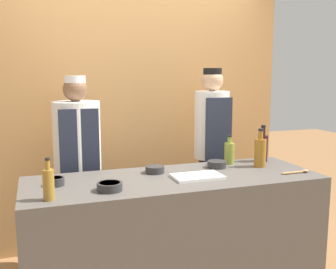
# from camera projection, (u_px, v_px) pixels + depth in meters

# --- Properties ---
(cabinet_wall) EXTENTS (2.95, 0.18, 2.40)m
(cabinet_wall) POSITION_uv_depth(u_px,v_px,m) (134.00, 119.00, 3.80)
(cabinet_wall) COLOR #B7844C
(cabinet_wall) RESTS_ON ground_plane
(counter) EXTENTS (2.06, 0.73, 0.92)m
(counter) POSITION_uv_depth(u_px,v_px,m) (175.00, 239.00, 2.81)
(counter) COLOR #514C47
(counter) RESTS_ON ground_plane
(sauce_bowl_red) EXTENTS (0.16, 0.16, 0.05)m
(sauce_bowl_red) POSITION_uv_depth(u_px,v_px,m) (110.00, 186.00, 2.42)
(sauce_bowl_red) COLOR #2D2D2D
(sauce_bowl_red) RESTS_ON counter
(sauce_bowl_white) EXTENTS (0.14, 0.14, 0.05)m
(sauce_bowl_white) POSITION_uv_depth(u_px,v_px,m) (217.00, 164.00, 3.01)
(sauce_bowl_white) COLOR #2D2D2D
(sauce_bowl_white) RESTS_ON counter
(sauce_bowl_orange) EXTENTS (0.14, 0.14, 0.05)m
(sauce_bowl_orange) POSITION_uv_depth(u_px,v_px,m) (155.00, 169.00, 2.85)
(sauce_bowl_orange) COLOR #2D2D2D
(sauce_bowl_orange) RESTS_ON counter
(sauce_bowl_brown) EXTENTS (0.11, 0.11, 0.05)m
(sauce_bowl_brown) POSITION_uv_depth(u_px,v_px,m) (56.00, 181.00, 2.53)
(sauce_bowl_brown) COLOR #2D2D2D
(sauce_bowl_brown) RESTS_ON counter
(cutting_board) EXTENTS (0.34, 0.21, 0.02)m
(cutting_board) POSITION_uv_depth(u_px,v_px,m) (197.00, 176.00, 2.72)
(cutting_board) COLOR white
(cutting_board) RESTS_ON counter
(bottle_oil) EXTENTS (0.08, 0.08, 0.23)m
(bottle_oil) POSITION_uv_depth(u_px,v_px,m) (229.00, 153.00, 3.13)
(bottle_oil) COLOR olive
(bottle_oil) RESTS_ON counter
(bottle_vinegar) EXTENTS (0.07, 0.07, 0.25)m
(bottle_vinegar) POSITION_uv_depth(u_px,v_px,m) (49.00, 184.00, 2.23)
(bottle_vinegar) COLOR olive
(bottle_vinegar) RESTS_ON counter
(bottle_amber) EXTENTS (0.09, 0.09, 0.30)m
(bottle_amber) POSITION_uv_depth(u_px,v_px,m) (260.00, 152.00, 3.03)
(bottle_amber) COLOR #9E661E
(bottle_amber) RESTS_ON counter
(bottle_wine) EXTENTS (0.08, 0.08, 0.30)m
(bottle_wine) POSITION_uv_depth(u_px,v_px,m) (263.00, 147.00, 3.22)
(bottle_wine) COLOR black
(bottle_wine) RESTS_ON counter
(wooden_spoon) EXTENTS (0.23, 0.04, 0.02)m
(wooden_spoon) POSITION_uv_depth(u_px,v_px,m) (299.00, 172.00, 2.85)
(wooden_spoon) COLOR #B2844C
(wooden_spoon) RESTS_ON counter
(chef_left) EXTENTS (0.37, 0.37, 1.62)m
(chef_left) POSITION_uv_depth(u_px,v_px,m) (78.00, 169.00, 3.18)
(chef_left) COLOR #28282D
(chef_left) RESTS_ON ground_plane
(chef_right) EXTENTS (0.31, 0.31, 1.68)m
(chef_right) POSITION_uv_depth(u_px,v_px,m) (211.00, 153.00, 3.55)
(chef_right) COLOR #28282D
(chef_right) RESTS_ON ground_plane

